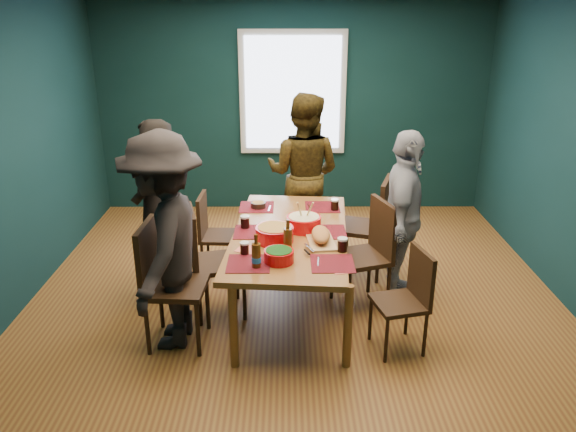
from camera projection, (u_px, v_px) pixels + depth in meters
name	position (u px, v px, depth m)	size (l,w,h in m)	color
room	(295.00, 150.00, 5.13)	(5.01, 5.01, 2.71)	olive
dining_table	(290.00, 239.00, 4.95)	(1.13, 2.03, 0.74)	brown
chair_left_far	(212.00, 229.00, 5.66)	(0.40, 0.40, 0.85)	#301F10
chair_left_mid	(207.00, 254.00, 4.88)	(0.55, 0.55, 1.00)	#301F10
chair_left_near	(163.00, 275.00, 4.46)	(0.50, 0.50, 1.04)	#301F10
chair_right_far	(373.00, 219.00, 5.62)	(0.58, 0.58, 1.02)	#301F10
chair_right_mid	(371.00, 246.00, 5.04)	(0.57, 0.57, 1.00)	#301F10
chair_right_near	(409.00, 293.00, 4.42)	(0.46, 0.46, 0.84)	#301F10
person_far_left	(156.00, 211.00, 5.14)	(0.62, 0.40, 1.69)	black
person_back	(303.00, 174.00, 6.13)	(0.85, 0.67, 1.76)	black
person_right	(403.00, 219.00, 5.05)	(0.95, 0.39, 1.62)	white
person_near_left	(165.00, 243.00, 4.37)	(1.14, 0.65, 1.76)	black
bowl_salad	(275.00, 234.00, 4.71)	(0.32, 0.32, 0.13)	red
bowl_dumpling	(304.00, 222.00, 4.95)	(0.31, 0.31, 0.29)	red
bowl_herbs	(279.00, 255.00, 4.34)	(0.24, 0.24, 0.10)	red
cutting_board	(321.00, 236.00, 4.71)	(0.28, 0.54, 0.12)	tan
small_bowl	(258.00, 205.00, 5.49)	(0.14, 0.14, 0.06)	black
beer_bottle_a	(256.00, 256.00, 4.24)	(0.07, 0.07, 0.27)	#48270C
beer_bottle_b	(288.00, 239.00, 4.51)	(0.07, 0.07, 0.28)	#48270C
cola_glass_a	(245.00, 248.00, 4.48)	(0.07, 0.07, 0.10)	black
cola_glass_b	(342.00, 244.00, 4.53)	(0.08, 0.08, 0.12)	black
cola_glass_c	(335.00, 204.00, 5.42)	(0.08, 0.08, 0.11)	black
cola_glass_d	(245.00, 221.00, 4.99)	(0.08, 0.08, 0.12)	black
napkin_a	(326.00, 227.00, 5.02)	(0.14, 0.14, 0.00)	#E3675F
napkin_b	(247.00, 249.00, 4.58)	(0.16, 0.16, 0.00)	#E3675F
napkin_c	(342.00, 270.00, 4.23)	(0.13, 0.13, 0.00)	#E3675F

